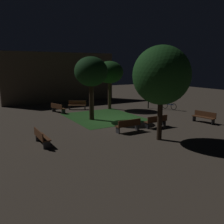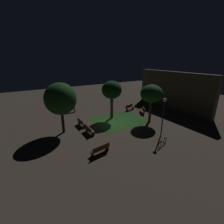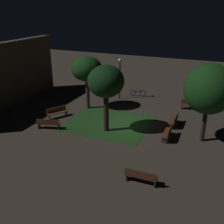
{
  "view_description": "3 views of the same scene",
  "coord_description": "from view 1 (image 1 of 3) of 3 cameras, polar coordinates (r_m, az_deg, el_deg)",
  "views": [
    {
      "loc": [
        -10.09,
        -16.88,
        4.46
      ],
      "look_at": [
        -0.42,
        -0.27,
        0.7
      ],
      "focal_mm": 38.35,
      "sensor_mm": 36.0,
      "label": 1
    },
    {
      "loc": [
        16.43,
        -9.99,
        7.99
      ],
      "look_at": [
        -0.79,
        0.3,
        1.23
      ],
      "focal_mm": 25.71,
      "sensor_mm": 36.0,
      "label": 2
    },
    {
      "loc": [
        -18.63,
        -6.82,
        9.15
      ],
      "look_at": [
        0.03,
        1.09,
        0.85
      ],
      "focal_mm": 42.31,
      "sensor_mm": 36.0,
      "label": 3
    }
  ],
  "objects": [
    {
      "name": "bench_path_side",
      "position": [
        24.8,
        -8.28,
        1.73
      ],
      "size": [
        1.79,
        1.33,
        0.88
      ],
      "color": "brown",
      "rests_on": "ground"
    },
    {
      "name": "ground_plane",
      "position": [
        20.17,
        0.65,
        -1.7
      ],
      "size": [
        60.0,
        60.0,
        0.0
      ],
      "primitive_type": "plane",
      "color": "#473D33"
    },
    {
      "name": "bench_by_lamp",
      "position": [
        16.25,
        3.93,
        -3.12
      ],
      "size": [
        1.81,
        0.5,
        0.88
      ],
      "color": "#512D19",
      "rests_on": "ground"
    },
    {
      "name": "grass_lawn",
      "position": [
        20.97,
        -2.02,
        -1.2
      ],
      "size": [
        5.75,
        6.69,
        0.01
      ],
      "primitive_type": "cube",
      "color": "#23511E",
      "rests_on": "ground"
    },
    {
      "name": "bench_back_row",
      "position": [
        17.7,
        10.51,
        -2.1
      ],
      "size": [
        1.8,
        0.49,
        0.88
      ],
      "color": "#512D19",
      "rests_on": "ground"
    },
    {
      "name": "bench_corner",
      "position": [
        23.37,
        -12.81,
        0.99
      ],
      "size": [
        0.97,
        1.86,
        0.88
      ],
      "color": "#512D19",
      "rests_on": "ground"
    },
    {
      "name": "building_wall_backdrop",
      "position": [
        30.1,
        -12.02,
        8.04
      ],
      "size": [
        13.9,
        0.8,
        5.99
      ],
      "primitive_type": "cube",
      "color": "brown",
      "rests_on": "ground"
    },
    {
      "name": "tree_right_canopy",
      "position": [
        24.49,
        -0.59,
        9.36
      ],
      "size": [
        2.79,
        2.79,
        4.89
      ],
      "color": "#423021",
      "rests_on": "ground"
    },
    {
      "name": "bench_near_trees",
      "position": [
        20.2,
        21.1,
        -1.04
      ],
      "size": [
        0.78,
        1.86,
        0.88
      ],
      "color": "#512D19",
      "rests_on": "ground"
    },
    {
      "name": "tree_lawn_side",
      "position": [
        19.58,
        -5.03,
        9.4
      ],
      "size": [
        2.69,
        2.69,
        5.17
      ],
      "color": "#2D2116",
      "rests_on": "ground"
    },
    {
      "name": "bench_lawn_edge",
      "position": [
        14.2,
        -16.55,
        -5.67
      ],
      "size": [
        0.52,
        1.81,
        0.88
      ],
      "color": "#512D19",
      "rests_on": "ground"
    },
    {
      "name": "lamp_post_path_center",
      "position": [
        25.14,
        8.81,
        7.32
      ],
      "size": [
        0.36,
        0.36,
        4.18
      ],
      "color": "black",
      "rests_on": "ground"
    },
    {
      "name": "tree_back_right",
      "position": [
        14.33,
        11.71,
        8.51
      ],
      "size": [
        3.38,
        3.38,
        5.61
      ],
      "color": "#2D2116",
      "rests_on": "ground"
    },
    {
      "name": "bicycle",
      "position": [
        25.33,
        13.48,
        1.41
      ],
      "size": [
        0.53,
        1.63,
        0.93
      ],
      "color": "black",
      "rests_on": "ground"
    }
  ]
}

